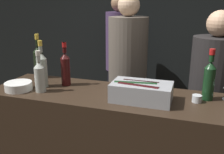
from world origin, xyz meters
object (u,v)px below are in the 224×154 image
object	(u,v)px
bowl_white	(18,86)
candle_votive	(197,99)
ice_bin_with_bottles	(141,91)
champagne_bottle	(39,61)
red_wine_bottle_burgundy	(209,79)
red_wine_bottle_tall	(65,68)
person_in_hoodie	(127,76)
person_grey_polo	(119,56)
white_wine_bottle	(40,75)
rose_wine_bottle	(42,68)
person_blond_tee	(211,99)

from	to	relation	value
bowl_white	candle_votive	xyz separation A→B (m)	(1.28, 0.17, -0.01)
ice_bin_with_bottles	champagne_bottle	world-z (taller)	champagne_bottle
red_wine_bottle_burgundy	red_wine_bottle_tall	world-z (taller)	red_wine_bottle_burgundy
candle_votive	person_in_hoodie	world-z (taller)	person_in_hoodie
ice_bin_with_bottles	person_in_hoodie	bearing A→B (deg)	110.33
ice_bin_with_bottles	candle_votive	bearing A→B (deg)	13.83
ice_bin_with_bottles	candle_votive	size ratio (longest dim) A/B	6.27
champagne_bottle	person_grey_polo	xyz separation A→B (m)	(0.32, 1.35, -0.21)
white_wine_bottle	red_wine_bottle_tall	size ratio (longest dim) A/B	0.89
rose_wine_bottle	person_grey_polo	size ratio (longest dim) A/B	0.20
champagne_bottle	rose_wine_bottle	size ratio (longest dim) A/B	1.05
champagne_bottle	person_in_hoodie	xyz separation A→B (m)	(0.65, 0.56, -0.23)
ice_bin_with_bottles	person_grey_polo	world-z (taller)	person_grey_polo
red_wine_bottle_burgundy	rose_wine_bottle	world-z (taller)	rose_wine_bottle
ice_bin_with_bottles	rose_wine_bottle	xyz separation A→B (m)	(-0.78, 0.05, 0.08)
ice_bin_with_bottles	person_grey_polo	distance (m)	1.74
person_in_hoodie	person_blond_tee	size ratio (longest dim) A/B	1.08
bowl_white	person_blond_tee	bearing A→B (deg)	26.81
person_blond_tee	person_grey_polo	bearing A→B (deg)	163.40
rose_wine_bottle	person_blond_tee	distance (m)	1.44
ice_bin_with_bottles	champagne_bottle	xyz separation A→B (m)	(-0.96, 0.26, 0.08)
white_wine_bottle	person_grey_polo	bearing A→B (deg)	86.51
ice_bin_with_bottles	person_in_hoodie	distance (m)	0.89
bowl_white	person_blond_tee	distance (m)	1.59
candle_votive	white_wine_bottle	size ratio (longest dim) A/B	0.21
white_wine_bottle	person_grey_polo	distance (m)	1.68
ice_bin_with_bottles	person_blond_tee	bearing A→B (deg)	52.14
white_wine_bottle	person_grey_polo	world-z (taller)	person_grey_polo
white_wine_bottle	person_in_hoodie	world-z (taller)	person_in_hoodie
candle_votive	champagne_bottle	distance (m)	1.33
ice_bin_with_bottles	rose_wine_bottle	bearing A→B (deg)	176.28
rose_wine_bottle	white_wine_bottle	bearing A→B (deg)	-65.57
white_wine_bottle	person_in_hoodie	xyz separation A→B (m)	(0.43, 0.87, -0.21)
bowl_white	white_wine_bottle	size ratio (longest dim) A/B	0.65
bowl_white	candle_votive	world-z (taller)	bowl_white
champagne_bottle	red_wine_bottle_burgundy	world-z (taller)	champagne_bottle
red_wine_bottle_burgundy	ice_bin_with_bottles	bearing A→B (deg)	-159.32
ice_bin_with_bottles	white_wine_bottle	distance (m)	0.74
ice_bin_with_bottles	bowl_white	xyz separation A→B (m)	(-0.91, -0.08, -0.04)
champagne_bottle	red_wine_bottle_burgundy	xyz separation A→B (m)	(1.38, -0.10, -0.00)
white_wine_bottle	red_wine_bottle_burgundy	xyz separation A→B (m)	(1.16, 0.22, 0.02)
person_grey_polo	rose_wine_bottle	bearing A→B (deg)	127.17
bowl_white	white_wine_bottle	distance (m)	0.20
ice_bin_with_bottles	person_blond_tee	size ratio (longest dim) A/B	0.24
rose_wine_bottle	bowl_white	bearing A→B (deg)	-135.62
bowl_white	rose_wine_bottle	bearing A→B (deg)	44.38
candle_votive	champagne_bottle	size ratio (longest dim) A/B	0.17
champagne_bottle	rose_wine_bottle	distance (m)	0.27
white_wine_bottle	red_wine_bottle_tall	distance (m)	0.22
red_wine_bottle_burgundy	rose_wine_bottle	size ratio (longest dim) A/B	0.96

